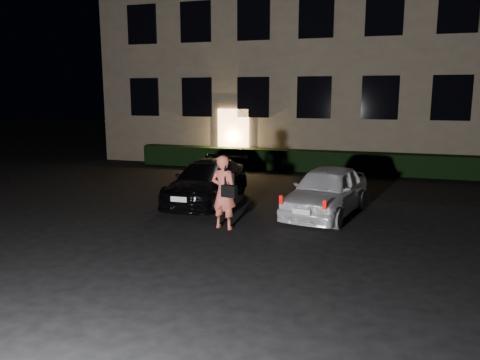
% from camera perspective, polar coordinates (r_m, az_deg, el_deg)
% --- Properties ---
extents(ground, '(80.00, 80.00, 0.00)m').
position_cam_1_polar(ground, '(9.61, -1.40, -8.76)').
color(ground, black).
rests_on(ground, ground).
extents(building, '(20.00, 8.11, 12.00)m').
position_cam_1_polar(building, '(23.92, 10.73, 17.14)').
color(building, '#6D644E').
rests_on(building, ground).
extents(hedge, '(15.00, 0.70, 0.85)m').
position_cam_1_polar(hedge, '(19.50, 8.59, 2.31)').
color(hedge, black).
rests_on(hedge, ground).
extents(sedan, '(1.85, 4.22, 1.19)m').
position_cam_1_polar(sedan, '(13.91, -4.01, -0.18)').
color(sedan, black).
rests_on(sedan, ground).
extents(hatch, '(2.20, 3.99, 1.28)m').
position_cam_1_polar(hatch, '(12.55, 10.51, -1.30)').
color(hatch, white).
rests_on(hatch, ground).
extents(man, '(0.74, 0.54, 1.77)m').
position_cam_1_polar(man, '(11.01, -1.99, -1.47)').
color(man, '#DC6150').
rests_on(man, ground).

